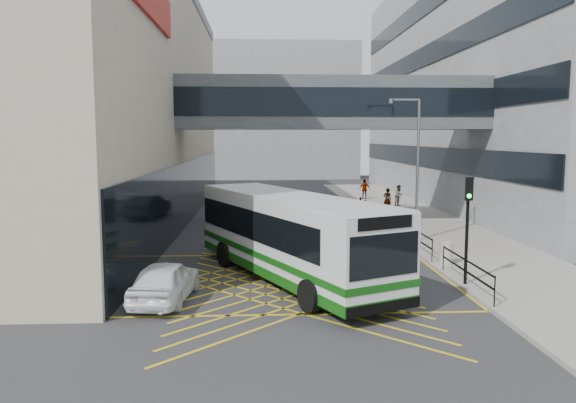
{
  "coord_description": "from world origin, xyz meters",
  "views": [
    {
      "loc": [
        -1.28,
        -21.51,
        5.52
      ],
      "look_at": [
        0.0,
        4.0,
        2.6
      ],
      "focal_mm": 35.0,
      "sensor_mm": 36.0,
      "label": 1
    }
  ],
  "objects": [
    {
      "name": "litter_bin",
      "position": [
        6.62,
        1.55,
        0.63
      ],
      "size": [
        0.55,
        0.55,
        0.94
      ],
      "primitive_type": "cylinder",
      "color": "#ADA89E",
      "rests_on": "pavement"
    },
    {
      "name": "building_whsmith",
      "position": [
        -17.98,
        16.0,
        8.0
      ],
      "size": [
        24.17,
        42.0,
        16.0
      ],
      "color": "#BBAC91",
      "rests_on": "ground"
    },
    {
      "name": "car_dark",
      "position": [
        -2.77,
        17.45,
        0.79
      ],
      "size": [
        2.91,
        5.36,
        1.59
      ],
      "primitive_type": "imported",
      "rotation": [
        0.0,
        0.0,
        3.33
      ],
      "color": "black",
      "rests_on": "ground"
    },
    {
      "name": "street_lamp",
      "position": [
        6.69,
        7.08,
        4.33
      ],
      "size": [
        1.66,
        0.26,
        7.33
      ],
      "rotation": [
        0.0,
        0.0,
        -0.03
      ],
      "color": "slate",
      "rests_on": "pavement"
    },
    {
      "name": "building_right",
      "position": [
        23.98,
        24.0,
        10.0
      ],
      "size": [
        24.09,
        44.0,
        20.0
      ],
      "color": "gray",
      "rests_on": "ground"
    },
    {
      "name": "pedestrian_c",
      "position": [
        7.86,
        26.89,
        1.02
      ],
      "size": [
        1.04,
        0.54,
        1.72
      ],
      "primitive_type": "imported",
      "rotation": [
        0.0,
        0.0,
        3.09
      ],
      "color": "gray",
      "rests_on": "pavement"
    },
    {
      "name": "car_silver",
      "position": [
        -0.32,
        21.02,
        0.78
      ],
      "size": [
        2.2,
        5.05,
        1.56
      ],
      "primitive_type": "imported",
      "rotation": [
        0.0,
        0.0,
        3.13
      ],
      "color": "gray",
      "rests_on": "ground"
    },
    {
      "name": "bollards",
      "position": [
        6.25,
        15.0,
        0.61
      ],
      "size": [
        0.14,
        10.14,
        0.9
      ],
      "color": "black",
      "rests_on": "pavement"
    },
    {
      "name": "building_far",
      "position": [
        -2.0,
        60.0,
        9.0
      ],
      "size": [
        28.0,
        16.0,
        18.0
      ],
      "primitive_type": "cube",
      "color": "gray",
      "rests_on": "ground"
    },
    {
      "name": "kerb_railings",
      "position": [
        6.15,
        1.78,
        0.88
      ],
      "size": [
        0.05,
        12.54,
        1.0
      ],
      "color": "black",
      "rests_on": "pavement"
    },
    {
      "name": "pedestrian_b",
      "position": [
        9.62,
        21.74,
        0.98
      ],
      "size": [
        0.92,
        0.86,
        1.64
      ],
      "primitive_type": "imported",
      "rotation": [
        0.0,
        0.0,
        0.66
      ],
      "color": "gray",
      "rests_on": "pavement"
    },
    {
      "name": "box_junction",
      "position": [
        0.0,
        0.0,
        0.0
      ],
      "size": [
        12.0,
        9.0,
        0.01
      ],
      "color": "gold",
      "rests_on": "ground"
    },
    {
      "name": "pedestrian_a",
      "position": [
        8.08,
        19.07,
        0.98
      ],
      "size": [
        0.66,
        0.48,
        1.65
      ],
      "primitive_type": "imported",
      "rotation": [
        0.0,
        0.0,
        3.15
      ],
      "color": "gray",
      "rests_on": "pavement"
    },
    {
      "name": "ground",
      "position": [
        0.0,
        0.0,
        0.0
      ],
      "size": [
        120.0,
        120.0,
        0.0
      ],
      "primitive_type": "plane",
      "color": "#333335"
    },
    {
      "name": "bus",
      "position": [
        -0.2,
        -0.13,
        1.79
      ],
      "size": [
        7.5,
        11.93,
        3.34
      ],
      "rotation": [
        0.0,
        0.0,
        0.44
      ],
      "color": "silver",
      "rests_on": "ground"
    },
    {
      "name": "skybridge",
      "position": [
        3.0,
        12.0,
        7.5
      ],
      "size": [
        20.0,
        4.1,
        3.0
      ],
      "color": "#484D52",
      "rests_on": "ground"
    },
    {
      "name": "car_white",
      "position": [
        -4.5,
        -2.84,
        0.72
      ],
      "size": [
        2.35,
        4.7,
        1.44
      ],
      "primitive_type": "imported",
      "rotation": [
        0.0,
        0.0,
        3.03
      ],
      "color": "white",
      "rests_on": "ground"
    },
    {
      "name": "pavement",
      "position": [
        9.0,
        15.0,
        0.08
      ],
      "size": [
        6.0,
        54.0,
        0.16
      ],
      "primitive_type": "cube",
      "color": "gray",
      "rests_on": "ground"
    },
    {
      "name": "traffic_light",
      "position": [
        6.22,
        -1.79,
        2.73
      ],
      "size": [
        0.31,
        0.47,
        3.95
      ],
      "rotation": [
        0.0,
        0.0,
        -0.25
      ],
      "color": "black",
      "rests_on": "pavement"
    }
  ]
}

